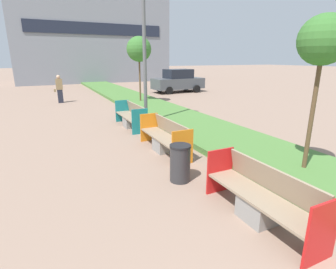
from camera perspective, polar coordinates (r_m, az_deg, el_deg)
The scene contains 11 objects.
planter_grass_strip at distance 12.62m, azimuth 0.39°, elevation 4.30°, with size 2.80×120.00×0.18m.
building_backdrop at distance 34.95m, azimuth -16.36°, elevation 19.76°, with size 17.03×8.21×10.41m.
bench_red_frame at distance 4.90m, azimuth 19.58°, elevation -13.23°, with size 0.65×2.28×0.94m.
bench_orange_frame at distance 7.86m, azimuth -0.68°, elevation -0.98°, with size 0.65×2.38×0.94m.
bench_teal_frame at distance 10.77m, azimuth -7.97°, elevation 3.60°, with size 0.65×2.32×0.94m.
litter_bin at distance 5.95m, azimuth 2.65°, elevation -6.22°, with size 0.48×0.48×0.86m.
street_lamp_post at distance 10.70m, azimuth -5.26°, elevation 21.72°, with size 0.24×0.44×6.72m.
sapling_tree_near at distance 6.72m, azimuth 30.75°, elevation 16.96°, with size 1.07×1.07×3.61m.
sapling_tree_far at distance 16.33m, azimuth -6.33°, elevation 17.95°, with size 1.47×1.47×3.96m.
pedestrian_walking at distance 17.89m, azimuth -22.56°, elevation 9.17°, with size 0.53×0.24×1.72m.
parked_car_distant at distance 21.92m, azimuth 2.20°, elevation 11.56°, with size 4.30×2.01×1.86m.
Camera 1 is at (-2.23, 0.92, 2.71)m, focal length 28.00 mm.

